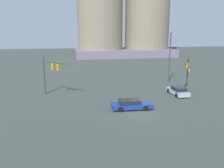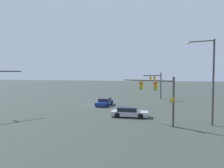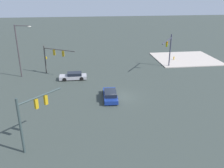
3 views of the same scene
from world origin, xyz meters
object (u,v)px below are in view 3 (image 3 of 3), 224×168
(traffic_signal_opposite_side, at_px, (169,47))
(sedan_car_approaching, at_px, (73,76))
(streetlamp_curved_arm, at_px, (19,48))
(traffic_signal_near_corner, at_px, (31,112))
(sedan_car_waiting_far, at_px, (110,95))
(traffic_signal_cross_street, at_px, (53,55))
(fire_hydrant_on_curb, at_px, (174,58))

(traffic_signal_opposite_side, relative_size, sedan_car_approaching, 1.40)
(traffic_signal_opposite_side, xyz_separation_m, streetlamp_curved_arm, (-1.42, 26.51, 0.96))
(traffic_signal_near_corner, xyz_separation_m, sedan_car_waiting_far, (9.83, -8.53, -3.12))
(traffic_signal_opposite_side, relative_size, streetlamp_curved_arm, 0.71)
(traffic_signal_cross_street, xyz_separation_m, sedan_car_waiting_far, (-11.68, -8.72, -2.98))
(traffic_signal_near_corner, distance_m, sedan_car_approaching, 18.97)
(traffic_signal_opposite_side, distance_m, streetlamp_curved_arm, 26.56)
(sedan_car_approaching, bearing_deg, streetlamp_curved_arm, -15.40)
(sedan_car_approaching, distance_m, sedan_car_waiting_far, 10.04)
(traffic_signal_opposite_side, bearing_deg, traffic_signal_near_corner, -9.83)
(traffic_signal_near_corner, relative_size, traffic_signal_cross_street, 0.99)
(traffic_signal_cross_street, height_order, sedan_car_waiting_far, traffic_signal_cross_street)
(traffic_signal_cross_street, bearing_deg, fire_hydrant_on_curb, 46.16)
(traffic_signal_cross_street, distance_m, streetlamp_curved_arm, 5.52)
(traffic_signal_opposite_side, distance_m, traffic_signal_cross_street, 21.30)
(traffic_signal_near_corner, relative_size, traffic_signal_opposite_side, 0.87)
(streetlamp_curved_arm, bearing_deg, sedan_car_approaching, -0.65)
(traffic_signal_near_corner, distance_m, sedan_car_waiting_far, 13.38)
(traffic_signal_cross_street, xyz_separation_m, sedan_car_approaching, (-3.10, -3.50, -2.98))
(traffic_signal_near_corner, height_order, sedan_car_waiting_far, traffic_signal_near_corner)
(streetlamp_curved_arm, bearing_deg, sedan_car_waiting_far, -23.37)
(sedan_car_waiting_far, distance_m, fire_hydrant_on_curb, 23.88)
(fire_hydrant_on_curb, bearing_deg, sedan_car_approaching, 113.46)
(traffic_signal_near_corner, distance_m, streetlamp_curved_arm, 21.59)
(traffic_signal_cross_street, relative_size, sedan_car_approaching, 1.23)
(traffic_signal_cross_street, distance_m, sedan_car_approaching, 5.54)
(streetlamp_curved_arm, xyz_separation_m, fire_hydrant_on_curb, (6.76, -29.91, -4.69))
(traffic_signal_near_corner, xyz_separation_m, sedan_car_approaching, (18.41, -3.30, -3.13))
(traffic_signal_cross_street, xyz_separation_m, fire_hydrant_on_curb, (6.09, -24.67, -3.07))
(sedan_car_approaching, xyz_separation_m, sedan_car_waiting_far, (-8.58, -5.22, 0.00))
(streetlamp_curved_arm, distance_m, fire_hydrant_on_curb, 31.02)
(traffic_signal_cross_street, relative_size, fire_hydrant_on_curb, 7.87)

